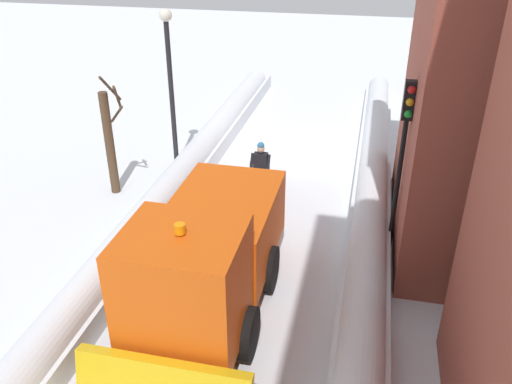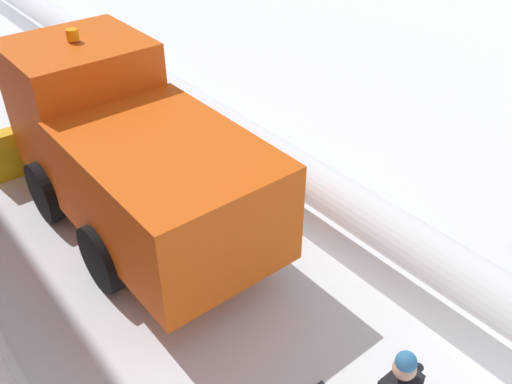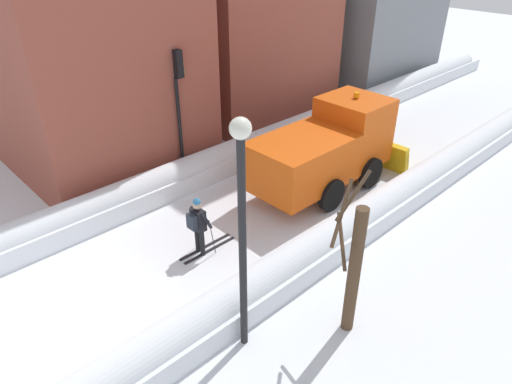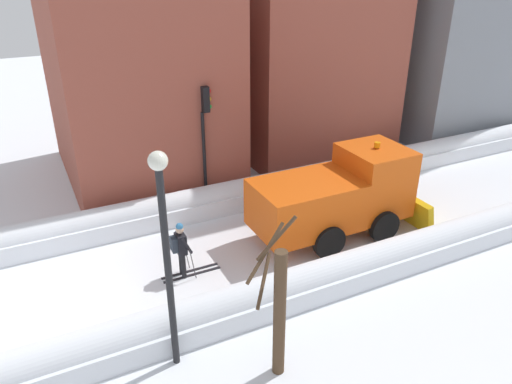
{
  "view_description": "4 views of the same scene",
  "coord_description": "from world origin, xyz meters",
  "px_view_note": "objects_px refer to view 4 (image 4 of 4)",
  "views": [
    {
      "loc": [
        -2.65,
        18.03,
        7.94
      ],
      "look_at": [
        0.05,
        5.97,
        1.38
      ],
      "focal_mm": 37.21,
      "sensor_mm": 36.0,
      "label": 1
    },
    {
      "loc": [
        -2.81,
        1.91,
        6.1
      ],
      "look_at": [
        1.32,
        7.02,
        1.44
      ],
      "focal_mm": 38.55,
      "sensor_mm": 36.0,
      "label": 2
    },
    {
      "loc": [
        9.13,
        -2.46,
        8.18
      ],
      "look_at": [
        0.51,
        5.73,
        1.19
      ],
      "focal_mm": 32.44,
      "sensor_mm": 36.0,
      "label": 3
    },
    {
      "loc": [
        12.33,
        0.17,
        8.71
      ],
      "look_at": [
        -0.54,
        6.56,
        1.75
      ],
      "focal_mm": 34.33,
      "sensor_mm": 36.0,
      "label": 4
    }
  ],
  "objects_px": {
    "skier": "(181,247)",
    "street_lamp": "(165,240)",
    "plow_truck": "(340,195)",
    "traffic_light_pole": "(205,125)",
    "bare_tree_near": "(279,310)"
  },
  "relations": [
    {
      "from": "skier",
      "to": "traffic_light_pole",
      "type": "relative_size",
      "value": 0.39
    },
    {
      "from": "plow_truck",
      "to": "street_lamp",
      "type": "distance_m",
      "value": 7.87
    },
    {
      "from": "street_lamp",
      "to": "bare_tree_near",
      "type": "bearing_deg",
      "value": 57.19
    },
    {
      "from": "skier",
      "to": "street_lamp",
      "type": "bearing_deg",
      "value": -21.23
    },
    {
      "from": "traffic_light_pole",
      "to": "street_lamp",
      "type": "height_order",
      "value": "street_lamp"
    },
    {
      "from": "street_lamp",
      "to": "traffic_light_pole",
      "type": "bearing_deg",
      "value": 153.03
    },
    {
      "from": "skier",
      "to": "traffic_light_pole",
      "type": "height_order",
      "value": "traffic_light_pole"
    },
    {
      "from": "traffic_light_pole",
      "to": "street_lamp",
      "type": "distance_m",
      "value": 8.07
    },
    {
      "from": "traffic_light_pole",
      "to": "bare_tree_near",
      "type": "relative_size",
      "value": 1.19
    },
    {
      "from": "skier",
      "to": "street_lamp",
      "type": "xyz_separation_m",
      "value": [
        3.25,
        -1.26,
        2.38
      ]
    },
    {
      "from": "skier",
      "to": "bare_tree_near",
      "type": "bearing_deg",
      "value": 9.4
    },
    {
      "from": "bare_tree_near",
      "to": "traffic_light_pole",
      "type": "bearing_deg",
      "value": 169.02
    },
    {
      "from": "plow_truck",
      "to": "traffic_light_pole",
      "type": "relative_size",
      "value": 1.29
    },
    {
      "from": "street_lamp",
      "to": "bare_tree_near",
      "type": "distance_m",
      "value": 2.89
    },
    {
      "from": "traffic_light_pole",
      "to": "bare_tree_near",
      "type": "distance_m",
      "value": 8.77
    }
  ]
}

